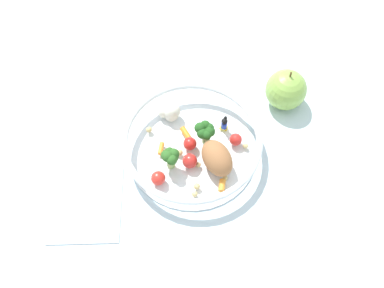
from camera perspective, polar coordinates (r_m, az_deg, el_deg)
ground_plane at (r=0.81m, az=0.29°, el=-1.58°), size 2.40×2.40×0.00m
food_container at (r=0.79m, az=0.20°, el=0.00°), size 0.26×0.26×0.06m
loose_apple at (r=0.87m, az=12.53°, el=7.15°), size 0.08×0.08×0.09m
folded_napkin at (r=0.79m, az=-14.06°, el=-7.76°), size 0.17×0.18×0.01m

